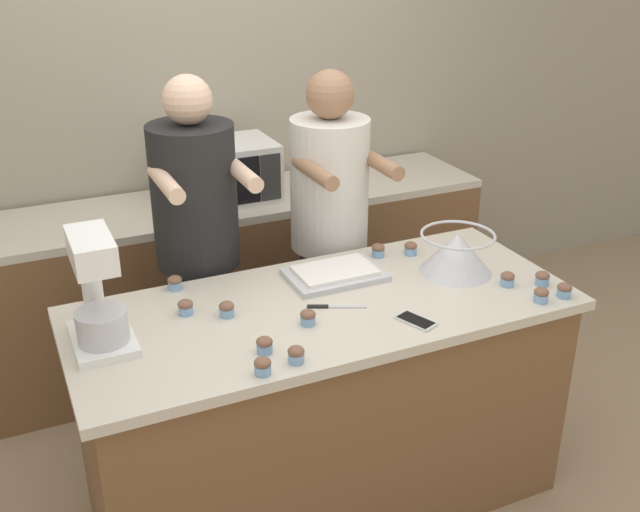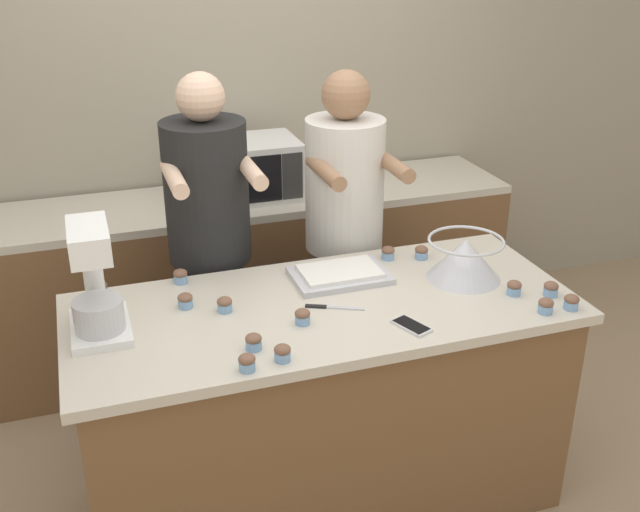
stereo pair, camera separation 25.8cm
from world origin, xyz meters
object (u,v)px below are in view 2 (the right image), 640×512
person_right (344,244)px  cupcake_11 (302,316)px  cupcake_2 (225,304)px  cell_phone (411,326)px  cupcake_0 (388,253)px  stand_mixer (95,286)px  cupcake_8 (253,342)px  cupcake_3 (180,276)px  cupcake_4 (100,289)px  cupcake_10 (514,288)px  cupcake_13 (282,353)px  microwave_oven (247,169)px  knife (331,307)px  mixing_bowl (465,258)px  baking_tray (340,274)px  person_left (211,259)px  cupcake_1 (247,362)px  cupcake_7 (571,302)px  cupcake_12 (421,252)px  cupcake_6 (546,306)px  cupcake_5 (185,300)px  cupcake_9 (551,289)px

person_right → cupcake_11: size_ratio=28.56×
person_right → cupcake_2: size_ratio=28.56×
cell_phone → cupcake_0: (0.15, 0.56, 0.02)m
stand_mixer → cupcake_8: bearing=-30.8°
cupcake_3 → cupcake_4: (-0.31, -0.01, 0.00)m
cupcake_0 → cupcake_10: (0.33, -0.45, 0.00)m
cupcake_11 → cupcake_13: (-0.13, -0.21, 0.00)m
microwave_oven → knife: microwave_oven is taller
person_right → cupcake_11: bearing=-120.5°
cell_phone → cupcake_0: cupcake_0 is taller
person_right → cupcake_3: bearing=-162.0°
mixing_bowl → cupcake_2: bearing=178.2°
cupcake_2 → cupcake_4: 0.50m
baking_tray → cupcake_10: size_ratio=6.55×
cell_phone → cupcake_4: size_ratio=2.76×
person_left → cupcake_1: size_ratio=29.05×
stand_mixer → cupcake_2: bearing=0.8°
cupcake_7 → cupcake_4: bearing=157.9°
cupcake_8 → cupcake_12: (0.85, 0.48, 0.00)m
cupcake_2 → cupcake_10: size_ratio=1.00×
cupcake_8 → cupcake_6: bearing=-5.0°
cupcake_3 → cupcake_12: size_ratio=1.00×
cupcake_6 → stand_mixer: bearing=166.3°
baking_tray → cupcake_4: size_ratio=6.55×
cupcake_2 → cupcake_12: size_ratio=1.00×
stand_mixer → mixing_bowl: (1.40, -0.02, -0.09)m
knife → cupcake_3: 0.63m
cupcake_8 → cupcake_13: 0.12m
microwave_oven → mixing_bowl: bearing=-64.5°
cell_phone → knife: cell_phone is taller
cupcake_2 → cupcake_13: (0.11, -0.39, 0.00)m
cupcake_1 → cupcake_11: size_ratio=1.00×
mixing_bowl → cupcake_0: (-0.21, 0.26, -0.06)m
cupcake_11 → cupcake_13: bearing=-122.6°
person_left → cupcake_6: size_ratio=29.05×
baking_tray → cupcake_5: 0.62m
person_right → cupcake_5: bearing=-149.7°
cupcake_9 → cupcake_10: 0.14m
cupcake_13 → cupcake_6: bearing=0.2°
cupcake_9 → cupcake_12: size_ratio=1.00×
cupcake_3 → cupcake_5: bearing=-94.2°
cell_phone → cupcake_5: cupcake_5 is taller
microwave_oven → cupcake_6: bearing=-65.2°
knife → cupcake_3: (-0.49, 0.39, 0.03)m
knife → cupcake_3: size_ratio=3.58×
cupcake_6 → person_left: bearing=138.7°
cupcake_9 → cupcake_12: same height
cupcake_1 → cupcake_7: size_ratio=1.00×
cupcake_0 → cupcake_11: (-0.51, -0.41, 0.00)m
baking_tray → cupcake_7: cupcake_7 is taller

